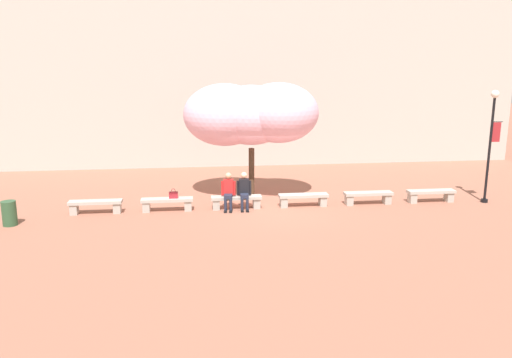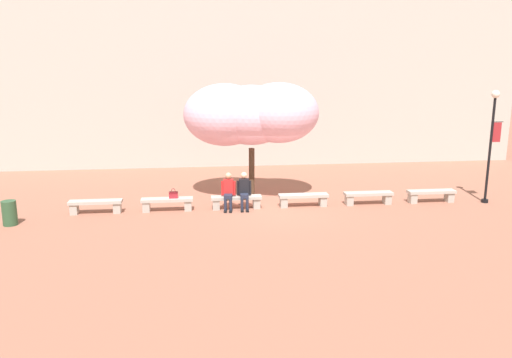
{
  "view_description": "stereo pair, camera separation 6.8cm",
  "coord_description": "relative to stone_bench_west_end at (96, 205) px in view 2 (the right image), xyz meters",
  "views": [
    {
      "loc": [
        -2.61,
        -16.76,
        4.77
      ],
      "look_at": [
        -0.48,
        0.2,
        1.0
      ],
      "focal_mm": 35.0,
      "sensor_mm": 36.0,
      "label": 1
    },
    {
      "loc": [
        -2.54,
        -16.77,
        4.77
      ],
      "look_at": [
        -0.48,
        0.2,
        1.0
      ],
      "focal_mm": 35.0,
      "sensor_mm": 36.0,
      "label": 2
    }
  ],
  "objects": [
    {
      "name": "trash_bin",
      "position": [
        -2.41,
        -1.01,
        0.09
      ],
      "size": [
        0.44,
        0.44,
        0.78
      ],
      "primitive_type": "cylinder",
      "color": "#2D5133",
      "rests_on": "ground"
    },
    {
      "name": "stone_bench_east_end",
      "position": [
        9.53,
        0.0,
        0.0
      ],
      "size": [
        1.76,
        0.43,
        0.45
      ],
      "color": "#ADA89E",
      "rests_on": "ground"
    },
    {
      "name": "stone_bench_west_end",
      "position": [
        0.0,
        0.0,
        0.0
      ],
      "size": [
        1.76,
        0.43,
        0.45
      ],
      "color": "#ADA89E",
      "rests_on": "ground"
    },
    {
      "name": "person_seated_left",
      "position": [
        4.49,
        -0.05,
        0.4
      ],
      "size": [
        0.51,
        0.71,
        1.29
      ],
      "color": "black",
      "rests_on": "ground"
    },
    {
      "name": "person_seated_right",
      "position": [
        5.04,
        -0.05,
        0.4
      ],
      "size": [
        0.51,
        0.69,
        1.29
      ],
      "color": "black",
      "rests_on": "ground"
    },
    {
      "name": "stone_bench_far_east",
      "position": [
        11.92,
        0.0,
        0.0
      ],
      "size": [
        1.76,
        0.43,
        0.45
      ],
      "color": "#ADA89E",
      "rests_on": "ground"
    },
    {
      "name": "cherry_tree_main",
      "position": [
        5.44,
        1.5,
        2.85
      ],
      "size": [
        4.92,
        3.34,
        4.31
      ],
      "color": "#473323",
      "rests_on": "ground"
    },
    {
      "name": "ground_plane",
      "position": [
        5.96,
        0.0,
        -0.3
      ],
      "size": [
        100.0,
        100.0,
        0.0
      ],
      "primitive_type": "plane",
      "color": "#9E604C"
    },
    {
      "name": "stone_bench_near_east",
      "position": [
        7.15,
        0.0,
        0.0
      ],
      "size": [
        1.76,
        0.43,
        0.45
      ],
      "color": "#ADA89E",
      "rests_on": "ground"
    },
    {
      "name": "handbag",
      "position": [
        2.61,
        -0.0,
        0.28
      ],
      "size": [
        0.3,
        0.15,
        0.34
      ],
      "color": "#A3232D",
      "rests_on": "stone_bench_near_west"
    },
    {
      "name": "stone_bench_center",
      "position": [
        4.77,
        0.0,
        0.0
      ],
      "size": [
        1.76,
        0.43,
        0.45
      ],
      "color": "#ADA89E",
      "rests_on": "ground"
    },
    {
      "name": "lamp_post_with_banner",
      "position": [
        13.88,
        -0.27,
        2.13
      ],
      "size": [
        0.54,
        0.28,
        4.06
      ],
      "color": "black",
      "rests_on": "ground"
    },
    {
      "name": "building_facade",
      "position": [
        5.96,
        9.79,
        4.57
      ],
      "size": [
        28.0,
        4.0,
        9.74
      ],
      "primitive_type": "cube",
      "color": "#B7B2A8",
      "rests_on": "ground"
    },
    {
      "name": "stone_bench_near_west",
      "position": [
        2.38,
        0.0,
        0.0
      ],
      "size": [
        1.76,
        0.43,
        0.45
      ],
      "color": "#ADA89E",
      "rests_on": "ground"
    }
  ]
}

